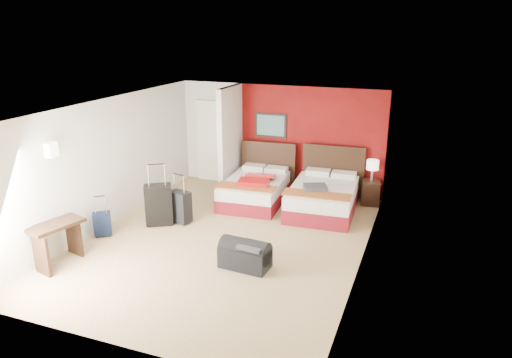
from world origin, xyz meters
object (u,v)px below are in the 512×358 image
at_px(suitcase_navy, 102,225).
at_px(duffel_bag, 245,256).
at_px(nightstand, 370,192).
at_px(table_lamp, 372,171).
at_px(suitcase_charcoal, 180,208).
at_px(bed_right, 323,199).
at_px(bed_left, 255,191).
at_px(red_suitcase_open, 257,179).
at_px(desk, 58,244).
at_px(suitcase_black, 159,206).

bearing_deg(suitcase_navy, duffel_bag, -40.25).
distance_m(nightstand, duffel_bag, 3.99).
height_order(table_lamp, suitcase_charcoal, table_lamp).
bearing_deg(nightstand, bed_right, -145.48).
relative_size(bed_left, table_lamp, 3.81).
bearing_deg(suitcase_navy, bed_left, 15.49).
bearing_deg(red_suitcase_open, desk, -130.12).
height_order(bed_left, suitcase_black, suitcase_black).
relative_size(red_suitcase_open, nightstand, 1.63).
relative_size(bed_left, suitcase_black, 2.25).
xyz_separation_m(bed_right, suitcase_charcoal, (-2.56, -1.58, 0.03)).
distance_m(bed_left, suitcase_charcoal, 1.87).
height_order(table_lamp, duffel_bag, table_lamp).
bearing_deg(bed_right, suitcase_navy, -146.85).
height_order(red_suitcase_open, desk, desk).
bearing_deg(nightstand, suitcase_charcoal, -153.24).
relative_size(suitcase_black, suitcase_navy, 1.80).
relative_size(suitcase_charcoal, desk, 0.71).
relative_size(duffel_bag, desk, 0.92).
bearing_deg(desk, suitcase_black, 85.92).
xyz_separation_m(duffel_bag, desk, (-2.95, -0.98, 0.16)).
height_order(red_suitcase_open, nightstand, red_suitcase_open).
distance_m(table_lamp, desk, 6.49).
height_order(bed_right, red_suitcase_open, red_suitcase_open).
bearing_deg(duffel_bag, red_suitcase_open, 110.92).
distance_m(suitcase_black, duffel_bag, 2.51).
height_order(suitcase_black, suitcase_navy, suitcase_black).
distance_m(red_suitcase_open, duffel_bag, 2.90).
distance_m(red_suitcase_open, nightstand, 2.55).
bearing_deg(nightstand, suitcase_black, -153.33).
relative_size(bed_right, suitcase_black, 2.40).
height_order(bed_left, red_suitcase_open, red_suitcase_open).
height_order(duffel_bag, desk, desk).
relative_size(bed_right, suitcase_navy, 4.32).
distance_m(suitcase_charcoal, duffel_bag, 2.31).
relative_size(red_suitcase_open, duffel_bag, 1.10).
bearing_deg(suitcase_black, suitcase_charcoal, 2.12).
xyz_separation_m(red_suitcase_open, desk, (-2.14, -3.73, -0.23)).
distance_m(nightstand, desk, 6.47).
distance_m(bed_left, nightstand, 2.59).
relative_size(suitcase_charcoal, duffel_bag, 0.77).
height_order(suitcase_navy, desk, desk).
bearing_deg(suitcase_navy, red_suitcase_open, 13.10).
bearing_deg(table_lamp, desk, -133.99).
xyz_separation_m(table_lamp, suitcase_black, (-3.81, -2.63, -0.39)).
height_order(nightstand, desk, desk).
distance_m(bed_left, desk, 4.35).
relative_size(suitcase_navy, duffel_bag, 0.55).
relative_size(nightstand, desk, 0.62).
distance_m(suitcase_black, suitcase_charcoal, 0.43).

